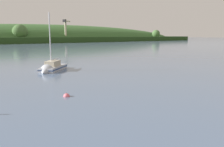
{
  "coord_description": "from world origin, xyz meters",
  "views": [
    {
      "loc": [
        -10.65,
        12.33,
        7.18
      ],
      "look_at": [
        7.5,
        38.63,
        1.81
      ],
      "focal_mm": 36.55,
      "sensor_mm": 36.0,
      "label": 1
    }
  ],
  "objects": [
    {
      "name": "far_shoreline_hill",
      "position": [
        79.0,
        267.21,
        0.38
      ],
      "size": [
        524.81,
        125.85,
        38.51
      ],
      "rotation": [
        0.0,
        0.0,
        0.06
      ],
      "color": "#27431B",
      "rests_on": "ground"
    },
    {
      "name": "sailboat_far_left",
      "position": [
        5.14,
        56.94,
        0.42
      ],
      "size": [
        8.4,
        8.78,
        12.9
      ],
      "rotation": [
        0.0,
        0.0,
        3.97
      ],
      "color": "#ADB2BC",
      "rests_on": "ground"
    },
    {
      "name": "dockside_crane",
      "position": [
        84.88,
        234.08,
        11.43
      ],
      "size": [
        12.32,
        11.7,
        23.32
      ],
      "rotation": [
        0.0,
        0.0,
        0.75
      ],
      "color": "#4C4C51",
      "rests_on": "ground"
    },
    {
      "name": "mooring_buoy_midchannel",
      "position": [
        -0.2,
        36.97,
        0.0
      ],
      "size": [
        0.77,
        0.77,
        0.85
      ],
      "color": "#E06675",
      "rests_on": "ground"
    }
  ]
}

